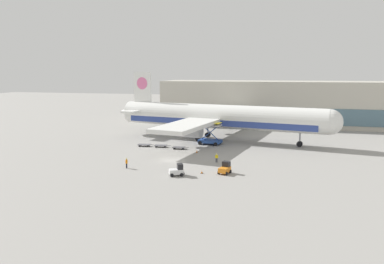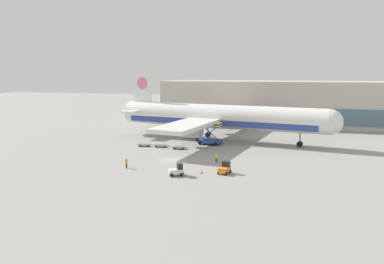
{
  "view_description": "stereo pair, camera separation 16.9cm",
  "coord_description": "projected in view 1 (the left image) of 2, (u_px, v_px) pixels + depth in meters",
  "views": [
    {
      "loc": [
        21.49,
        -67.8,
        17.11
      ],
      "look_at": [
        1.55,
        10.43,
        4.0
      ],
      "focal_mm": 35.0,
      "sensor_mm": 36.0,
      "label": 1
    },
    {
      "loc": [
        21.66,
        -67.76,
        17.11
      ],
      "look_at": [
        1.55,
        10.43,
        4.0
      ],
      "focal_mm": 35.0,
      "sensor_mm": 36.0,
      "label": 2
    }
  ],
  "objects": [
    {
      "name": "baggage_dolly_second",
      "position": [
        161.0,
        145.0,
        85.33
      ],
      "size": [
        3.77,
        1.83,
        0.48
      ],
      "rotation": [
        0.0,
        0.0,
        0.12
      ],
      "color": "#56565B",
      "rests_on": "ground_plane"
    },
    {
      "name": "baggage_tug_foreground",
      "position": [
        177.0,
        170.0,
        61.97
      ],
      "size": [
        2.8,
        2.42,
        2.0
      ],
      "rotation": [
        0.0,
        0.0,
        0.43
      ],
      "color": "silver",
      "rests_on": "ground_plane"
    },
    {
      "name": "baggage_dolly_lead",
      "position": [
        144.0,
        145.0,
        86.27
      ],
      "size": [
        3.77,
        1.83,
        0.48
      ],
      "rotation": [
        0.0,
        0.0,
        0.12
      ],
      "color": "#56565B",
      "rests_on": "ground_plane"
    },
    {
      "name": "traffic_cone_far",
      "position": [
        202.0,
        172.0,
        63.4
      ],
      "size": [
        0.4,
        0.4,
        0.55
      ],
      "color": "black",
      "rests_on": "ground_plane"
    },
    {
      "name": "terminal_building",
      "position": [
        303.0,
        103.0,
        119.42
      ],
      "size": [
        90.0,
        18.2,
        14.0
      ],
      "color": "#BCB7A8",
      "rests_on": "ground_plane"
    },
    {
      "name": "scissor_lift_loader",
      "position": [
        210.0,
        136.0,
        88.34
      ],
      "size": [
        5.63,
        4.12,
        5.21
      ],
      "rotation": [
        0.0,
        0.0,
        -0.17
      ],
      "color": "#284C99",
      "rests_on": "ground_plane"
    },
    {
      "name": "baggage_tug_mid",
      "position": [
        225.0,
        168.0,
        63.28
      ],
      "size": [
        2.18,
        2.73,
        2.0
      ],
      "rotation": [
        0.0,
        0.0,
        1.29
      ],
      "color": "orange",
      "rests_on": "ground_plane"
    },
    {
      "name": "ground_plane",
      "position": [
        171.0,
        160.0,
        72.83
      ],
      "size": [
        400.0,
        400.0,
        0.0
      ],
      "primitive_type": "plane",
      "color": "gray"
    },
    {
      "name": "ground_crew_far",
      "position": [
        127.0,
        162.0,
        66.66
      ],
      "size": [
        0.27,
        0.57,
        1.82
      ],
      "rotation": [
        0.0,
        0.0,
        4.57
      ],
      "color": "black",
      "rests_on": "ground_plane"
    },
    {
      "name": "baggage_dolly_third",
      "position": [
        179.0,
        147.0,
        83.28
      ],
      "size": [
        3.77,
        1.83,
        0.48
      ],
      "rotation": [
        0.0,
        0.0,
        0.12
      ],
      "color": "#56565B",
      "rests_on": "ground_plane"
    },
    {
      "name": "ground_crew_near",
      "position": [
        217.0,
        157.0,
        71.04
      ],
      "size": [
        0.57,
        0.25,
        1.68
      ],
      "rotation": [
        0.0,
        0.0,
        3.24
      ],
      "color": "black",
      "rests_on": "ground_plane"
    },
    {
      "name": "airplane_main",
      "position": [
        216.0,
        117.0,
        93.13
      ],
      "size": [
        57.71,
        48.66,
        17.0
      ],
      "rotation": [
        0.0,
        0.0,
        -0.17
      ],
      "color": "white",
      "rests_on": "ground_plane"
    },
    {
      "name": "traffic_cone_near",
      "position": [
        197.0,
        151.0,
        79.59
      ],
      "size": [
        0.4,
        0.4,
        0.61
      ],
      "color": "black",
      "rests_on": "ground_plane"
    }
  ]
}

